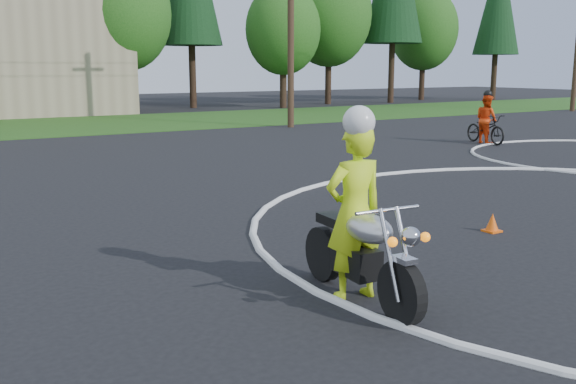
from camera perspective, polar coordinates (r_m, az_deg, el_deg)
grass_strip at (r=31.50m, az=-13.48°, el=6.05°), size 120.00×10.00×0.02m
primary_motorcycle at (r=7.12m, az=6.57°, el=-5.33°), size 0.78×2.22×1.17m
rider_primary_grp at (r=7.11m, az=5.95°, el=-1.36°), size 0.75×0.53×2.17m
rider_second_grp at (r=23.11m, az=17.19°, el=5.74°), size 0.96×1.98×1.82m
treeline at (r=45.02m, az=1.59°, el=16.15°), size 38.20×8.10×14.52m
utility_poles at (r=28.22m, az=0.25°, el=16.35°), size 41.60×1.12×10.00m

